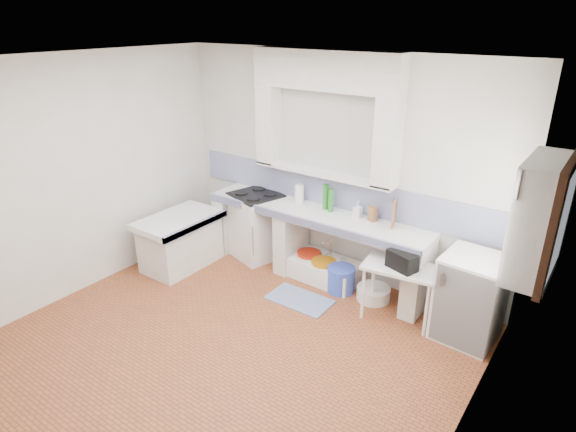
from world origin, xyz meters
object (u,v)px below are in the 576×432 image
Objects in this scene: stove at (257,226)px; side_table at (398,293)px; sink at (323,270)px; fridge at (470,298)px.

side_table is at bearing 8.74° from stove.
sink is (1.10, -0.01, -0.33)m from stove.
stove is at bearing -179.72° from fridge.
stove is at bearing 164.78° from side_table.
stove is at bearing -178.96° from sink.
fridge is (2.97, -0.17, 0.02)m from stove.
side_table is 0.86× the size of fridge.
sink is at bearing 158.32° from side_table.
sink is at bearing 15.66° from stove.
fridge reaches higher than side_table.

